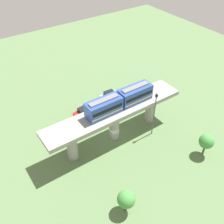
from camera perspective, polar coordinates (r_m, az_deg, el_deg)
name	(u,v)px	position (r m, az deg, el deg)	size (l,w,h in m)	color
ground_plane	(114,137)	(52.35, 0.46, -5.53)	(120.00, 120.00, 0.00)	#5B7A4C
viaduct	(114,117)	(48.68, 0.50, -1.03)	(5.20, 28.00, 7.12)	#999691
train	(120,101)	(47.20, 1.73, 2.52)	(2.64, 13.55, 3.24)	#2D4CA5
parked_car_silver	(109,95)	(61.96, -0.67, 3.64)	(2.05, 4.30, 1.76)	#B2B5BA
parked_car_red	(83,112)	(57.44, -6.29, 0.03)	(2.14, 4.33, 1.76)	red
tree_near_viaduct	(206,142)	(50.04, 19.90, -6.07)	(2.73, 2.73, 4.58)	brown
tree_mid_lot	(126,199)	(40.35, 3.11, -18.48)	(2.74, 2.74, 4.25)	brown
signal_post	(154,113)	(50.20, 9.20, -0.20)	(0.44, 0.28, 9.72)	#4C4C51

